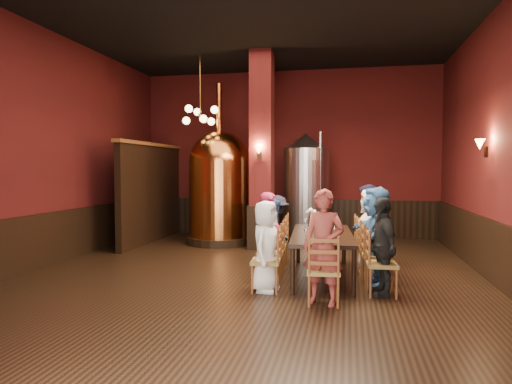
% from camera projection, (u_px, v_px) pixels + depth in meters
% --- Properties ---
extents(room, '(10.00, 10.02, 4.50)m').
position_uv_depth(room, '(248.00, 144.00, 7.61)').
color(room, black).
rests_on(room, ground).
extents(wainscot_right, '(0.08, 9.90, 1.00)m').
position_uv_depth(wainscot_right, '(503.00, 257.00, 6.92)').
color(wainscot_right, black).
rests_on(wainscot_right, ground).
extents(wainscot_back, '(7.90, 0.08, 1.00)m').
position_uv_depth(wainscot_back, '(287.00, 217.00, 12.55)').
color(wainscot_back, black).
rests_on(wainscot_back, ground).
extents(wainscot_left, '(0.08, 9.90, 1.00)m').
position_uv_depth(wainscot_left, '(41.00, 241.00, 8.48)').
color(wainscot_left, black).
rests_on(wainscot_left, ground).
extents(column, '(0.58, 0.58, 4.50)m').
position_uv_depth(column, '(262.00, 151.00, 10.41)').
color(column, '#4E1110').
rests_on(column, ground).
extents(partition, '(0.22, 3.50, 2.40)m').
position_uv_depth(partition, '(151.00, 194.00, 11.43)').
color(partition, black).
rests_on(partition, ground).
extents(pendant_cluster, '(0.90, 0.90, 1.70)m').
position_uv_depth(pendant_cluster, '(200.00, 115.00, 10.76)').
color(pendant_cluster, '#A57226').
rests_on(pendant_cluster, room).
extents(sconce_wall, '(0.20, 0.20, 0.36)m').
position_uv_depth(sconce_wall, '(486.00, 147.00, 7.62)').
color(sconce_wall, black).
rests_on(sconce_wall, room).
extents(sconce_column, '(0.20, 0.20, 0.36)m').
position_uv_depth(sconce_column, '(259.00, 152.00, 10.12)').
color(sconce_column, black).
rests_on(sconce_column, column).
extents(dining_table, '(1.16, 2.46, 0.75)m').
position_uv_depth(dining_table, '(322.00, 237.00, 7.71)').
color(dining_table, black).
rests_on(dining_table, ground).
extents(chair_0, '(0.49, 0.49, 0.92)m').
position_uv_depth(chair_0, '(266.00, 261.00, 6.84)').
color(chair_0, brown).
rests_on(chair_0, ground).
extents(person_0, '(0.54, 0.73, 1.37)m').
position_uv_depth(person_0, '(266.00, 246.00, 6.83)').
color(person_0, white).
rests_on(person_0, ground).
extents(chair_1, '(0.49, 0.49, 0.92)m').
position_uv_depth(chair_1, '(270.00, 253.00, 7.50)').
color(chair_1, brown).
rests_on(chair_1, ground).
extents(person_1, '(0.43, 0.58, 1.46)m').
position_uv_depth(person_1, '(270.00, 236.00, 7.49)').
color(person_1, maroon).
rests_on(person_1, ground).
extents(chair_2, '(0.49, 0.49, 0.92)m').
position_uv_depth(chair_2, '(274.00, 246.00, 8.16)').
color(chair_2, brown).
rests_on(chair_2, ground).
extents(person_2, '(0.44, 0.69, 1.31)m').
position_uv_depth(person_2, '(274.00, 235.00, 8.15)').
color(person_2, navy).
rests_on(person_2, ground).
extents(chair_3, '(0.49, 0.49, 0.92)m').
position_uv_depth(chair_3, '(277.00, 240.00, 8.82)').
color(chair_3, brown).
rests_on(chair_3, ground).
extents(person_3, '(0.60, 0.91, 1.33)m').
position_uv_depth(person_3, '(277.00, 230.00, 8.81)').
color(person_3, black).
rests_on(person_3, ground).
extents(chair_4, '(0.49, 0.49, 0.92)m').
position_uv_depth(chair_4, '(382.00, 264.00, 6.62)').
color(chair_4, brown).
rests_on(chair_4, ground).
extents(person_4, '(0.57, 0.90, 1.43)m').
position_uv_depth(person_4, '(382.00, 246.00, 6.61)').
color(person_4, black).
rests_on(person_4, ground).
extents(chair_5, '(0.49, 0.49, 0.92)m').
position_uv_depth(chair_5, '(376.00, 255.00, 7.28)').
color(chair_5, brown).
rests_on(chair_5, ground).
extents(person_5, '(0.69, 1.50, 1.56)m').
position_uv_depth(person_5, '(376.00, 235.00, 7.27)').
color(person_5, '#315F94').
rests_on(person_5, ground).
extents(chair_6, '(0.49, 0.49, 0.92)m').
position_uv_depth(chair_6, '(371.00, 248.00, 7.94)').
color(chair_6, brown).
rests_on(chair_6, ground).
extents(person_6, '(0.48, 0.73, 1.49)m').
position_uv_depth(person_6, '(371.00, 232.00, 7.92)').
color(person_6, silver).
rests_on(person_6, ground).
extents(chair_7, '(0.49, 0.49, 0.92)m').
position_uv_depth(chair_7, '(367.00, 242.00, 8.60)').
color(chair_7, brown).
rests_on(chair_7, ground).
extents(person_7, '(0.53, 0.81, 1.55)m').
position_uv_depth(person_7, '(367.00, 225.00, 8.58)').
color(person_7, black).
rests_on(person_7, ground).
extents(chair_8, '(0.49, 0.49, 0.92)m').
position_uv_depth(chair_8, '(323.00, 271.00, 6.18)').
color(chair_8, brown).
rests_on(chair_8, ground).
extents(person_8, '(0.66, 0.52, 1.57)m').
position_uv_depth(person_8, '(324.00, 247.00, 6.17)').
color(person_8, brown).
rests_on(person_8, ground).
extents(copper_kettle, '(1.92, 1.92, 3.90)m').
position_uv_depth(copper_kettle, '(220.00, 186.00, 11.19)').
color(copper_kettle, black).
rests_on(copper_kettle, ground).
extents(steel_vessel, '(1.22, 1.22, 2.70)m').
position_uv_depth(steel_vessel, '(306.00, 188.00, 11.22)').
color(steel_vessel, '#B2B2B7').
rests_on(steel_vessel, ground).
extents(rose_vase, '(0.21, 0.21, 0.35)m').
position_uv_depth(rose_vase, '(311.00, 214.00, 8.63)').
color(rose_vase, white).
rests_on(rose_vase, dining_table).
extents(wine_glass_0, '(0.07, 0.07, 0.17)m').
position_uv_depth(wine_glass_0, '(334.00, 231.00, 7.39)').
color(wine_glass_0, white).
rests_on(wine_glass_0, dining_table).
extents(wine_glass_1, '(0.07, 0.07, 0.17)m').
position_uv_depth(wine_glass_1, '(328.00, 227.00, 7.90)').
color(wine_glass_1, white).
rests_on(wine_glass_1, dining_table).
extents(wine_glass_2, '(0.07, 0.07, 0.17)m').
position_uv_depth(wine_glass_2, '(324.00, 231.00, 7.39)').
color(wine_glass_2, white).
rests_on(wine_glass_2, dining_table).
extents(wine_glass_3, '(0.07, 0.07, 0.17)m').
position_uv_depth(wine_glass_3, '(319.00, 228.00, 7.68)').
color(wine_glass_3, white).
rests_on(wine_glass_3, dining_table).
extents(wine_glass_4, '(0.07, 0.07, 0.17)m').
position_uv_depth(wine_glass_4, '(305.00, 223.00, 8.47)').
color(wine_glass_4, white).
rests_on(wine_glass_4, dining_table).
extents(wine_glass_5, '(0.07, 0.07, 0.17)m').
position_uv_depth(wine_glass_5, '(330.00, 226.00, 7.99)').
color(wine_glass_5, white).
rests_on(wine_glass_5, dining_table).
extents(wine_glass_6, '(0.07, 0.07, 0.17)m').
position_uv_depth(wine_glass_6, '(310.00, 230.00, 7.53)').
color(wine_glass_6, white).
rests_on(wine_glass_6, dining_table).
extents(wine_glass_7, '(0.07, 0.07, 0.17)m').
position_uv_depth(wine_glass_7, '(306.00, 234.00, 7.00)').
color(wine_glass_7, white).
rests_on(wine_glass_7, dining_table).
extents(wine_glass_8, '(0.07, 0.07, 0.17)m').
position_uv_depth(wine_glass_8, '(317.00, 225.00, 8.19)').
color(wine_glass_8, white).
rests_on(wine_glass_8, dining_table).
extents(wine_glass_9, '(0.07, 0.07, 0.17)m').
position_uv_depth(wine_glass_9, '(319.00, 226.00, 8.05)').
color(wine_glass_9, white).
rests_on(wine_glass_9, dining_table).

